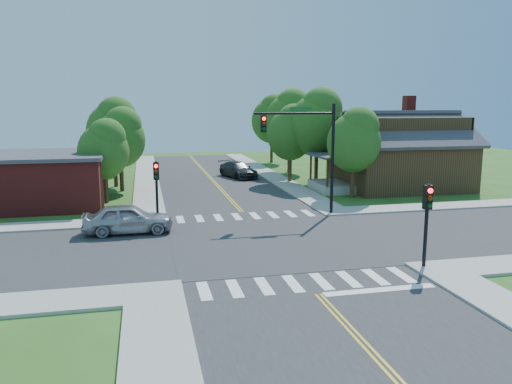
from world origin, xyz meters
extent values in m
plane|color=#31531A|center=(0.00, 0.00, 0.00)|extent=(100.00, 100.00, 0.00)
cube|color=#2D2D30|center=(0.00, 0.00, 0.02)|extent=(10.00, 90.00, 0.04)
cube|color=#2D2D30|center=(0.00, 0.00, 0.03)|extent=(90.00, 10.00, 0.04)
cube|color=#2D2D30|center=(0.00, 0.00, 0.00)|extent=(10.20, 10.20, 0.06)
cube|color=#9E9B93|center=(6.10, 25.00, 0.07)|extent=(2.20, 40.00, 0.14)
cube|color=#9E9B93|center=(-6.10, 25.00, 0.07)|extent=(2.20, 40.00, 0.14)
cube|color=white|center=(-4.20, 6.20, 0.05)|extent=(0.45, 2.00, 0.01)
cube|color=white|center=(-3.00, 6.20, 0.05)|extent=(0.45, 2.00, 0.01)
cube|color=white|center=(-1.80, 6.20, 0.05)|extent=(0.45, 2.00, 0.01)
cube|color=white|center=(-0.60, 6.20, 0.05)|extent=(0.45, 2.00, 0.01)
cube|color=white|center=(0.60, 6.20, 0.05)|extent=(0.45, 2.00, 0.01)
cube|color=white|center=(1.80, 6.20, 0.05)|extent=(0.45, 2.00, 0.01)
cube|color=white|center=(3.00, 6.20, 0.05)|extent=(0.45, 2.00, 0.01)
cube|color=white|center=(4.20, 6.20, 0.05)|extent=(0.45, 2.00, 0.01)
cube|color=white|center=(-4.20, -6.20, 0.05)|extent=(0.45, 2.00, 0.01)
cube|color=white|center=(-3.00, -6.20, 0.05)|extent=(0.45, 2.00, 0.01)
cube|color=white|center=(-1.80, -6.20, 0.05)|extent=(0.45, 2.00, 0.01)
cube|color=white|center=(-0.60, -6.20, 0.05)|extent=(0.45, 2.00, 0.01)
cube|color=white|center=(0.60, -6.20, 0.05)|extent=(0.45, 2.00, 0.01)
cube|color=white|center=(1.80, -6.20, 0.05)|extent=(0.45, 2.00, 0.01)
cube|color=white|center=(3.00, -6.20, 0.05)|extent=(0.45, 2.00, 0.01)
cube|color=white|center=(4.20, -6.20, 0.05)|extent=(0.45, 2.00, 0.01)
cube|color=gold|center=(-0.10, 26.25, 0.05)|extent=(0.10, 37.50, 0.01)
cube|color=gold|center=(0.10, 26.25, 0.05)|extent=(0.10, 37.50, 0.01)
cube|color=white|center=(2.50, -7.60, 0.00)|extent=(4.60, 0.45, 0.09)
cylinder|color=black|center=(5.60, 5.60, 3.60)|extent=(0.20, 0.20, 7.20)
cylinder|color=black|center=(3.00, 5.60, 6.60)|extent=(5.20, 0.14, 0.14)
cube|color=#19591E|center=(3.40, 5.55, 6.85)|extent=(1.40, 0.04, 0.30)
cube|color=black|center=(1.00, 5.60, 5.98)|extent=(0.34, 0.28, 1.05)
sphere|color=#FF0C0C|center=(1.00, 5.43, 6.29)|extent=(0.22, 0.22, 0.22)
sphere|color=#3F2605|center=(1.00, 5.43, 5.97)|extent=(0.22, 0.22, 0.22)
sphere|color=#05330F|center=(1.00, 5.43, 5.65)|extent=(0.22, 0.22, 0.22)
cylinder|color=black|center=(5.60, -5.60, 1.90)|extent=(0.16, 0.16, 3.80)
cube|color=black|center=(5.60, -5.60, 3.23)|extent=(0.34, 0.28, 1.05)
sphere|color=#FF0C0C|center=(5.60, -5.77, 3.54)|extent=(0.22, 0.22, 0.22)
sphere|color=#3F2605|center=(5.60, -5.77, 3.22)|extent=(0.22, 0.22, 0.22)
sphere|color=#05330F|center=(5.60, -5.77, 2.90)|extent=(0.22, 0.22, 0.22)
cylinder|color=black|center=(-5.60, 5.60, 1.90)|extent=(0.16, 0.16, 3.80)
cube|color=black|center=(-5.60, 5.60, 3.23)|extent=(0.34, 0.28, 1.05)
sphere|color=#FF0C0C|center=(-5.60, 5.43, 3.54)|extent=(0.22, 0.22, 0.22)
sphere|color=#3F2605|center=(-5.60, 5.43, 3.22)|extent=(0.22, 0.22, 0.22)
sphere|color=#05330F|center=(-5.60, 5.43, 2.90)|extent=(0.22, 0.22, 0.22)
cube|color=#352412|center=(15.20, 14.20, 2.00)|extent=(10.00, 8.00, 4.00)
cube|color=#9E9B93|center=(8.90, 14.20, 0.35)|extent=(2.60, 4.50, 0.70)
cylinder|color=#352412|center=(7.80, 12.20, 1.60)|extent=(0.18, 0.18, 2.50)
cylinder|color=#352412|center=(7.80, 16.20, 1.60)|extent=(0.18, 0.18, 2.50)
cube|color=#38383D|center=(8.90, 14.20, 2.95)|extent=(2.80, 4.80, 0.18)
cube|color=maroon|center=(17.70, 17.70, 3.55)|extent=(0.90, 0.90, 7.11)
cube|color=maroon|center=(-14.20, 13.20, 1.75)|extent=(10.00, 8.00, 3.50)
cube|color=#38383D|center=(-14.20, 13.20, 3.60)|extent=(10.40, 8.40, 0.25)
cylinder|color=#382314|center=(9.36, 10.86, 1.30)|extent=(0.34, 0.34, 2.61)
ellipsoid|color=#2C591A|center=(9.36, 10.86, 4.26)|extent=(4.12, 3.91, 4.53)
sphere|color=#2C591A|center=(9.66, 10.66, 5.49)|extent=(3.02, 3.02, 3.02)
cylinder|color=#382314|center=(8.94, 18.03, 1.61)|extent=(0.34, 0.34, 3.23)
ellipsoid|color=#2C591A|center=(8.94, 18.03, 5.27)|extent=(5.10, 4.84, 5.61)
sphere|color=#2C591A|center=(9.24, 17.83, 6.80)|extent=(3.74, 3.74, 3.74)
cylinder|color=#382314|center=(8.78, 26.12, 1.64)|extent=(0.34, 0.34, 3.27)
ellipsoid|color=#2C591A|center=(8.78, 26.12, 5.34)|extent=(5.17, 4.91, 5.69)
sphere|color=#2C591A|center=(9.08, 25.92, 6.89)|extent=(3.79, 3.79, 3.79)
cylinder|color=#382314|center=(9.12, 34.90, 1.56)|extent=(0.34, 0.34, 3.12)
ellipsoid|color=#2C591A|center=(9.12, 34.90, 5.09)|extent=(4.93, 4.68, 5.42)
sphere|color=#2C591A|center=(9.42, 34.70, 6.57)|extent=(3.61, 3.61, 3.61)
cylinder|color=#382314|center=(-9.12, 12.93, 1.15)|extent=(0.34, 0.34, 2.31)
ellipsoid|color=#2C591A|center=(-9.12, 12.93, 3.77)|extent=(3.64, 3.46, 4.01)
sphere|color=#2C591A|center=(-8.82, 12.73, 4.86)|extent=(2.67, 2.67, 2.67)
cylinder|color=#382314|center=(-8.75, 20.35, 1.46)|extent=(0.34, 0.34, 2.92)
ellipsoid|color=#2C591A|center=(-8.75, 20.35, 4.76)|extent=(4.61, 4.37, 5.07)
sphere|color=#2C591A|center=(-8.45, 20.15, 6.14)|extent=(3.38, 3.38, 3.38)
cylinder|color=#382314|center=(-9.34, 28.42, 1.35)|extent=(0.34, 0.34, 2.69)
ellipsoid|color=#2C591A|center=(-9.34, 28.42, 4.39)|extent=(4.25, 4.04, 4.67)
sphere|color=#2C591A|center=(-9.04, 28.22, 5.67)|extent=(3.12, 3.12, 3.12)
cylinder|color=#382314|center=(-9.12, 36.97, 1.16)|extent=(0.34, 0.34, 2.33)
ellipsoid|color=#2C591A|center=(-9.12, 36.97, 3.79)|extent=(3.67, 3.49, 4.04)
sphere|color=#2C591A|center=(-8.82, 36.77, 4.90)|extent=(2.69, 2.69, 2.69)
cylinder|color=#382314|center=(6.85, 19.31, 1.34)|extent=(0.34, 0.34, 2.69)
ellipsoid|color=#2C591A|center=(6.85, 19.31, 4.38)|extent=(4.24, 4.03, 4.67)
sphere|color=#2C591A|center=(7.15, 19.11, 5.66)|extent=(3.11, 3.11, 3.11)
cylinder|color=#382314|center=(-8.14, 17.87, 1.30)|extent=(0.34, 0.34, 2.61)
ellipsoid|color=#2C591A|center=(-8.14, 17.87, 4.25)|extent=(4.12, 3.91, 4.53)
sphere|color=#2C591A|center=(-7.84, 17.67, 5.49)|extent=(3.02, 3.02, 3.02)
imported|color=#A9ABB0|center=(-7.29, 3.50, 0.84)|extent=(2.00, 4.93, 1.68)
imported|color=#27292C|center=(2.71, 23.17, 0.76)|extent=(5.17, 6.48, 1.52)
camera|label=1|loc=(-6.29, -24.55, 7.21)|focal=35.00mm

